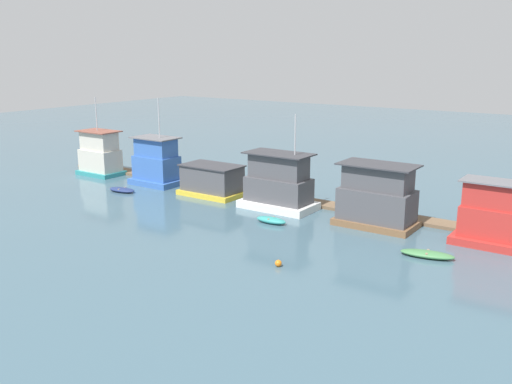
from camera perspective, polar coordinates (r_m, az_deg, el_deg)
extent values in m
plane|color=#426070|center=(55.70, 0.58, -1.20)|extent=(200.00, 200.00, 0.00)
cube|color=brown|center=(57.91, 2.12, -0.46)|extent=(59.60, 2.14, 0.30)
cube|color=teal|center=(71.40, -15.22, 1.89)|extent=(5.30, 3.48, 0.50)
cube|color=beige|center=(71.11, -15.30, 3.09)|extent=(4.68, 2.86, 2.55)
cube|color=beige|center=(70.73, -15.42, 4.97)|extent=(4.23, 2.40, 2.16)
cube|color=brown|center=(70.57, -15.48, 5.88)|extent=(4.98, 3.16, 0.12)
cylinder|color=#B2B2B7|center=(70.49, -15.69, 7.51)|extent=(0.12, 0.12, 3.91)
cube|color=#3866B7|center=(64.83, -9.85, 1.05)|extent=(5.58, 3.81, 0.63)
cube|color=#3866B7|center=(64.50, -9.91, 2.44)|extent=(4.76, 2.99, 2.57)
cube|color=#3866B7|center=(64.10, -9.99, 4.44)|extent=(4.31, 2.54, 1.99)
cube|color=slate|center=(63.94, -10.03, 5.37)|extent=(5.06, 3.29, 0.12)
cylinder|color=#B2B2B7|center=(63.20, -9.69, 7.31)|extent=(0.12, 0.12, 4.31)
cube|color=gold|center=(59.27, -4.39, -0.06)|extent=(6.50, 4.05, 0.49)
cube|color=#4C4C51|center=(58.93, -4.42, 1.38)|extent=(5.88, 3.43, 2.56)
cube|color=#38383D|center=(58.65, -4.44, 2.66)|extent=(6.18, 3.73, 0.12)
cube|color=white|center=(54.07, 2.24, -1.29)|extent=(7.03, 4.02, 0.70)
cube|color=#4C4C51|center=(53.71, 2.26, 0.25)|extent=(6.05, 3.04, 2.27)
cube|color=#4C4C51|center=(53.22, 2.28, 2.61)|extent=(5.40, 2.39, 2.24)
cube|color=#38383D|center=(53.00, 2.29, 3.86)|extent=(6.35, 3.34, 0.12)
cylinder|color=#B2B2B7|center=(51.81, 3.94, 5.73)|extent=(0.12, 0.12, 3.68)
cube|color=brown|center=(49.71, 11.87, -3.04)|extent=(6.71, 3.84, 0.55)
cube|color=#4C4C51|center=(49.27, 11.96, -1.24)|extent=(6.14, 3.27, 2.67)
cube|color=#4C4C51|center=(48.72, 12.10, 1.43)|extent=(5.50, 2.63, 2.04)
cube|color=#38383D|center=(48.51, 12.16, 2.68)|extent=(6.44, 3.57, 0.12)
cube|color=red|center=(47.53, 22.66, -4.60)|extent=(6.13, 3.50, 0.60)
cube|color=red|center=(47.11, 22.83, -2.88)|extent=(5.12, 2.49, 2.37)
cube|color=red|center=(46.57, 23.08, -0.33)|extent=(4.79, 2.16, 1.94)
cube|color=slate|center=(46.35, 23.20, 0.90)|extent=(5.42, 2.79, 0.12)
ellipsoid|color=navy|center=(62.03, -13.25, 0.21)|extent=(3.34, 1.69, 0.45)
cube|color=#997F60|center=(61.99, -13.26, 0.36)|extent=(0.28, 1.16, 0.08)
ellipsoid|color=teal|center=(49.45, 1.52, -2.83)|extent=(2.89, 1.20, 0.54)
cube|color=#997F60|center=(49.40, 1.53, -2.62)|extent=(0.17, 0.97, 0.08)
ellipsoid|color=#47844C|center=(43.22, 16.75, -5.97)|extent=(4.01, 2.01, 0.49)
cube|color=#997F60|center=(43.16, 16.77, -5.76)|extent=(0.36, 1.12, 0.08)
cylinder|color=brown|center=(60.22, -3.64, 0.97)|extent=(0.28, 0.28, 2.11)
cylinder|color=brown|center=(48.80, 23.37, -3.80)|extent=(0.22, 0.22, 1.25)
sphere|color=orange|center=(39.75, 2.25, -7.14)|extent=(0.48, 0.48, 0.48)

